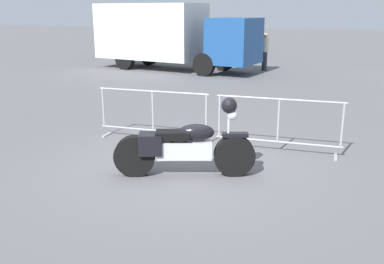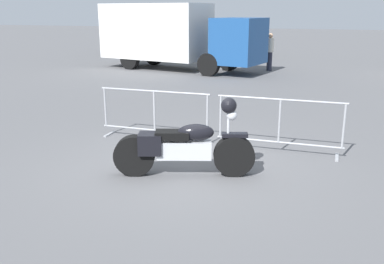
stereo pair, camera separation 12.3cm
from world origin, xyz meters
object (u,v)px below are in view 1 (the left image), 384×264
parked_car_black (133,42)px  box_truck (167,34)px  motorcycle (184,146)px  parked_car_yellow (177,43)px  crowd_barrier_far (278,124)px  parked_car_green (222,43)px  crowd_barrier_near (153,114)px  pedestrian (265,50)px

parked_car_black → box_truck: bearing=-151.4°
motorcycle → parked_car_yellow: (-7.19, 19.31, 0.20)m
crowd_barrier_far → box_truck: box_truck is taller
box_truck → parked_car_black: bearing=138.6°
parked_car_green → crowd_barrier_far: bearing=-170.4°
motorcycle → crowd_barrier_near: (-1.32, 1.76, 0.05)m
box_truck → pedestrian: bearing=25.4°
parked_car_black → parked_car_green: parked_car_green is taller
motorcycle → parked_car_yellow: parked_car_yellow is taller
parked_car_black → parked_car_green: 5.68m
parked_car_green → pedestrian: bearing=-157.5°
crowd_barrier_far → pedestrian: (-2.10, 11.71, 0.36)m
crowd_barrier_far → parked_car_green: (-5.69, 17.76, 0.20)m
parked_car_black → parked_car_yellow: parked_car_black is taller
motorcycle → crowd_barrier_near: size_ratio=0.94×
crowd_barrier_near → parked_car_green: parked_car_green is taller
crowd_barrier_near → box_truck: (-3.83, 10.64, 1.08)m
crowd_barrier_near → pedestrian: pedestrian is taller
crowd_barrier_near → pedestrian: (0.54, 11.71, 0.36)m
crowd_barrier_near → parked_car_yellow: parked_car_yellow is taller
box_truck → parked_car_green: 7.22m
parked_car_black → parked_car_green: (5.64, 0.63, 0.05)m
parked_car_yellow → parked_car_green: (2.82, 0.21, 0.05)m
crowd_barrier_near → parked_car_green: bearing=99.8°
motorcycle → parked_car_green: parked_car_green is taller
box_truck → parked_car_yellow: (-2.04, 6.91, -0.93)m
parked_car_black → parked_car_green: size_ratio=0.94×
crowd_barrier_near → crowd_barrier_far: (2.64, 0.00, 0.00)m
motorcycle → box_truck: 13.47m
crowd_barrier_near → parked_car_black: 19.22m
box_truck → parked_car_yellow: 7.27m
pedestrian → parked_car_black: bearing=126.3°
box_truck → parked_car_yellow: box_truck is taller
parked_car_black → pedestrian: bearing=-128.6°
crowd_barrier_far → pedestrian: pedestrian is taller
crowd_barrier_far → parked_car_black: 20.54m
parked_car_yellow → pedestrian: size_ratio=2.56×
parked_car_yellow → crowd_barrier_near: bearing=-169.7°
crowd_barrier_near → parked_car_yellow: bearing=108.5°
pedestrian → parked_car_green: bearing=97.4°
motorcycle → pedestrian: (-0.78, 13.46, 0.41)m
parked_car_green → box_truck: bearing=165.5°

